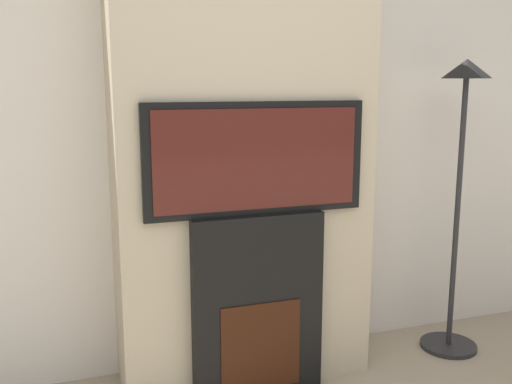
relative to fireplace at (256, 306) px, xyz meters
name	(u,v)px	position (x,y,z in m)	size (l,w,h in m)	color
wall_back	(229,110)	(0.00, 0.43, 0.91)	(6.00, 0.06, 2.70)	silver
chimney_breast	(242,112)	(0.00, 0.20, 0.91)	(1.24, 0.40, 2.70)	#BCAD8E
fireplace	(256,306)	(0.00, 0.00, 0.00)	(0.63, 0.15, 0.89)	black
television	(256,159)	(0.00, 0.00, 0.71)	(1.03, 0.07, 0.51)	black
floor_lamp	(461,158)	(1.19, 0.09, 0.65)	(0.31, 0.31, 1.61)	#262628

